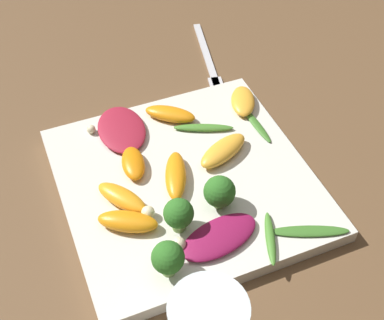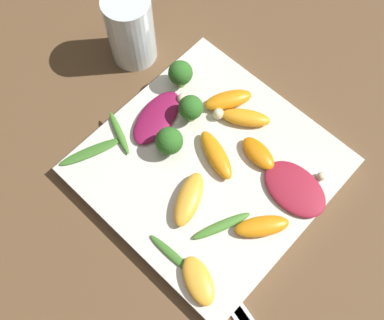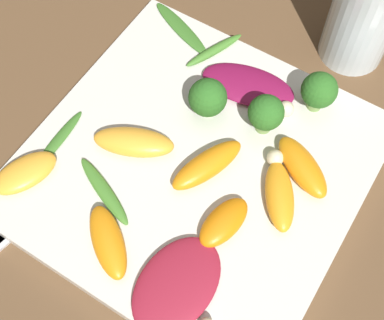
{
  "view_description": "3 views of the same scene",
  "coord_description": "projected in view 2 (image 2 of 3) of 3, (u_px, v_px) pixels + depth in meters",
  "views": [
    {
      "loc": [
        0.16,
        0.41,
        0.53
      ],
      "look_at": [
        -0.01,
        -0.01,
        0.03
      ],
      "focal_mm": 50.0,
      "sensor_mm": 36.0,
      "label": 1
    },
    {
      "loc": [
        -0.19,
        -0.15,
        0.59
      ],
      "look_at": [
        -0.02,
        0.02,
        0.04
      ],
      "focal_mm": 42.0,
      "sensor_mm": 36.0,
      "label": 2
    },
    {
      "loc": [
        0.12,
        -0.2,
        0.47
      ],
      "look_at": [
        0.0,
        -0.01,
        0.04
      ],
      "focal_mm": 50.0,
      "sensor_mm": 36.0,
      "label": 3
    }
  ],
  "objects": [
    {
      "name": "plate",
      "position": [
        209.0,
        167.0,
        0.63
      ],
      "size": [
        0.31,
        0.31,
        0.02
      ],
      "color": "silver",
      "rests_on": "ground_plane"
    },
    {
      "name": "orange_segment_2",
      "position": [
        228.0,
        100.0,
        0.65
      ],
      "size": [
        0.08,
        0.06,
        0.02
      ],
      "color": "orange",
      "rests_on": "plate"
    },
    {
      "name": "macadamia_nut_0",
      "position": [
        218.0,
        114.0,
        0.64
      ],
      "size": [
        0.02,
        0.02,
        0.02
      ],
      "color": "beige",
      "rests_on": "plate"
    },
    {
      "name": "orange_segment_4",
      "position": [
        246.0,
        118.0,
        0.64
      ],
      "size": [
        0.06,
        0.07,
        0.02
      ],
      "color": "orange",
      "rests_on": "plate"
    },
    {
      "name": "radicchio_leaf_0",
      "position": [
        158.0,
        116.0,
        0.64
      ],
      "size": [
        0.11,
        0.07,
        0.01
      ],
      "color": "maroon",
      "rests_on": "plate"
    },
    {
      "name": "orange_segment_6",
      "position": [
        262.0,
        226.0,
        0.58
      ],
      "size": [
        0.07,
        0.07,
        0.02
      ],
      "color": "orange",
      "rests_on": "plate"
    },
    {
      "name": "broccoli_floret_1",
      "position": [
        169.0,
        141.0,
        0.61
      ],
      "size": [
        0.04,
        0.04,
        0.04
      ],
      "color": "#7A9E51",
      "rests_on": "plate"
    },
    {
      "name": "broccoli_floret_2",
      "position": [
        180.0,
        73.0,
        0.65
      ],
      "size": [
        0.04,
        0.04,
        0.05
      ],
      "color": "#7A9E51",
      "rests_on": "plate"
    },
    {
      "name": "arugula_sprig_3",
      "position": [
        172.0,
        255.0,
        0.57
      ],
      "size": [
        0.01,
        0.08,
        0.0
      ],
      "color": "#3D7528",
      "rests_on": "plate"
    },
    {
      "name": "radicchio_leaf_1",
      "position": [
        295.0,
        189.0,
        0.6
      ],
      "size": [
        0.07,
        0.1,
        0.01
      ],
      "color": "maroon",
      "rests_on": "plate"
    },
    {
      "name": "macadamia_nut_2",
      "position": [
        321.0,
        176.0,
        0.61
      ],
      "size": [
        0.01,
        0.01,
        0.01
      ],
      "color": "beige",
      "rests_on": "plate"
    },
    {
      "name": "orange_segment_3",
      "position": [
        189.0,
        199.0,
        0.59
      ],
      "size": [
        0.08,
        0.06,
        0.02
      ],
      "color": "#FCAD33",
      "rests_on": "plate"
    },
    {
      "name": "macadamia_nut_1",
      "position": [
        183.0,
        99.0,
        0.65
      ],
      "size": [
        0.02,
        0.02,
        0.02
      ],
      "color": "beige",
      "rests_on": "plate"
    },
    {
      "name": "broccoli_floret_0",
      "position": [
        191.0,
        108.0,
        0.63
      ],
      "size": [
        0.04,
        0.04,
        0.05
      ],
      "color": "#7A9E51",
      "rests_on": "plate"
    },
    {
      "name": "orange_segment_0",
      "position": [
        258.0,
        153.0,
        0.62
      ],
      "size": [
        0.04,
        0.06,
        0.02
      ],
      "color": "orange",
      "rests_on": "plate"
    },
    {
      "name": "ground_plane",
      "position": [
        209.0,
        169.0,
        0.64
      ],
      "size": [
        2.4,
        2.4,
        0.0
      ],
      "primitive_type": "plane",
      "color": "brown"
    },
    {
      "name": "drinking_glass",
      "position": [
        131.0,
        29.0,
        0.66
      ],
      "size": [
        0.07,
        0.07,
        0.12
      ],
      "color": "silver",
      "rests_on": "ground_plane"
    },
    {
      "name": "orange_segment_1",
      "position": [
        213.0,
        153.0,
        0.62
      ],
      "size": [
        0.05,
        0.08,
        0.02
      ],
      "color": "orange",
      "rests_on": "plate"
    },
    {
      "name": "arugula_sprig_0",
      "position": [
        222.0,
        226.0,
        0.58
      ],
      "size": [
        0.08,
        0.04,
        0.01
      ],
      "color": "#47842D",
      "rests_on": "plate"
    },
    {
      "name": "orange_segment_5",
      "position": [
        198.0,
        281.0,
        0.55
      ],
      "size": [
        0.06,
        0.07,
        0.02
      ],
      "color": "#FCAD33",
      "rests_on": "plate"
    },
    {
      "name": "arugula_sprig_2",
      "position": [
        91.0,
        152.0,
        0.63
      ],
      "size": [
        0.09,
        0.05,
        0.0
      ],
      "color": "#3D7528",
      "rests_on": "plate"
    },
    {
      "name": "arugula_sprig_1",
      "position": [
        119.0,
        133.0,
        0.64
      ],
      "size": [
        0.04,
        0.07,
        0.01
      ],
      "color": "#47842D",
      "rests_on": "plate"
    }
  ]
}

